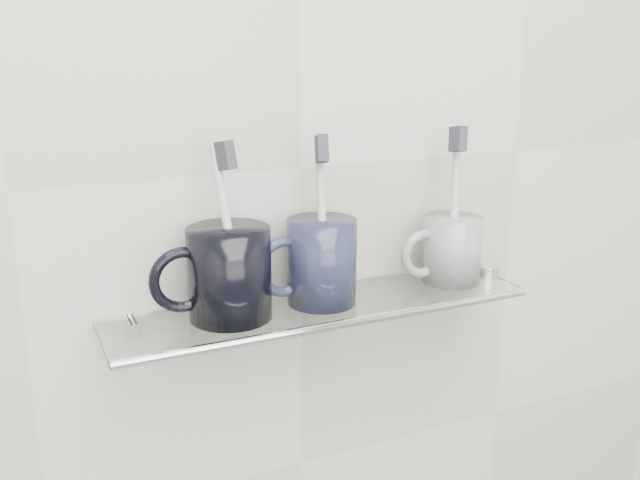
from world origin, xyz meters
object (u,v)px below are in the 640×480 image
mug_left (230,273)px  mug_center (322,262)px  shelf_glass (322,307)px  mug_right (452,249)px

mug_left → mug_center: (0.11, 0.00, -0.00)m
shelf_glass → mug_left: size_ratio=4.87×
mug_left → mug_right: size_ratio=1.23×
mug_left → mug_center: size_ratio=1.03×
shelf_glass → mug_right: 0.19m
mug_left → mug_center: mug_left is taller
shelf_glass → mug_center: mug_center is taller
shelf_glass → mug_left: mug_left is taller
shelf_glass → mug_center: 0.05m
mug_left → shelf_glass: bearing=22.1°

